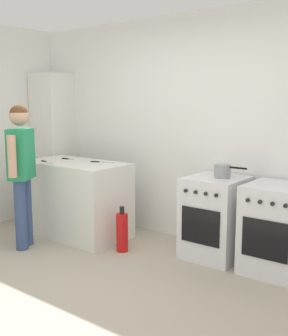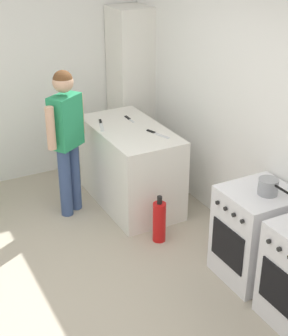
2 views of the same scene
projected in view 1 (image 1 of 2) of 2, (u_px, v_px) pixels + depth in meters
ground_plane at (83, 302)px, 3.43m from camera, size 8.00×8.00×0.00m
back_wall at (205, 130)px, 4.75m from camera, size 6.00×0.10×2.60m
counter_unit at (76, 199)px, 5.12m from camera, size 1.30×0.70×0.90m
oven_left at (215, 217)px, 4.39m from camera, size 0.57×0.62×0.85m
oven_right at (277, 229)px, 3.99m from camera, size 0.57×0.62×0.85m
pot at (223, 171)px, 4.29m from camera, size 0.35×0.17×0.14m
knife_bread at (47, 162)px, 4.99m from camera, size 0.34×0.14×0.01m
knife_paring at (67, 159)px, 5.29m from camera, size 0.21×0.03×0.01m
knife_chef at (102, 162)px, 5.01m from camera, size 0.31×0.12×0.01m
person at (21, 164)px, 4.59m from camera, size 0.35×0.49×1.59m
fire_extinguisher at (122, 232)px, 4.57m from camera, size 0.13×0.13×0.50m
larder_cabinet at (53, 145)px, 5.98m from camera, size 0.48×0.44×2.00m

